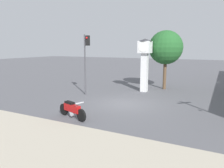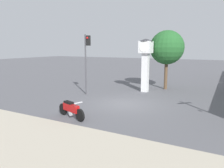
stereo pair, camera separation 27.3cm
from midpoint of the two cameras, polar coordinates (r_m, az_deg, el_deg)
name	(u,v)px [view 1 (the left image)]	position (r m, az deg, el deg)	size (l,w,h in m)	color
ground_plane	(125,104)	(15.35, 3.02, -5.19)	(120.00, 120.00, 0.00)	#56565B
sidewalk_strip	(36,153)	(8.96, -20.19, -16.63)	(36.00, 6.00, 0.10)	#B2A893
motorcycle	(72,110)	(12.42, -11.01, -6.58)	(2.26, 0.85, 1.03)	black
clock_tower	(145,57)	(19.34, 8.14, 7.03)	(1.23, 1.23, 4.63)	white
traffic_light	(86,54)	(17.98, -7.19, 7.75)	(0.50, 0.35, 4.93)	#47474C
street_tree	(166,48)	(20.87, 13.50, 9.22)	(3.11, 3.11, 5.44)	brown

